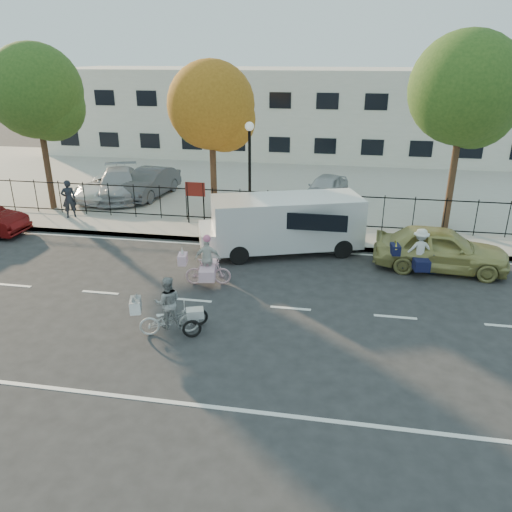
% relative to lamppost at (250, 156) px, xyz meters
% --- Properties ---
extents(ground, '(120.00, 120.00, 0.00)m').
position_rel_lamppost_xyz_m(ground, '(-0.50, -6.80, -3.11)').
color(ground, '#333334').
extents(road_markings, '(60.00, 9.52, 0.01)m').
position_rel_lamppost_xyz_m(road_markings, '(-0.50, -6.80, -3.11)').
color(road_markings, silver).
rests_on(road_markings, ground).
extents(curb, '(60.00, 0.10, 0.15)m').
position_rel_lamppost_xyz_m(curb, '(-0.50, -1.75, -3.04)').
color(curb, '#A8A399').
rests_on(curb, ground).
extents(sidewalk, '(60.00, 2.20, 0.15)m').
position_rel_lamppost_xyz_m(sidewalk, '(-0.50, -0.70, -3.04)').
color(sidewalk, '#A8A399').
rests_on(sidewalk, ground).
extents(parking_lot, '(60.00, 15.60, 0.15)m').
position_rel_lamppost_xyz_m(parking_lot, '(-0.50, 8.20, -3.04)').
color(parking_lot, '#A8A399').
rests_on(parking_lot, ground).
extents(iron_fence, '(58.00, 0.06, 1.50)m').
position_rel_lamppost_xyz_m(iron_fence, '(-0.50, 0.40, -2.21)').
color(iron_fence, black).
rests_on(iron_fence, sidewalk).
extents(building, '(34.00, 10.00, 6.00)m').
position_rel_lamppost_xyz_m(building, '(-0.50, 18.20, -0.11)').
color(building, silver).
rests_on(building, ground).
extents(lamppost, '(0.36, 0.36, 4.33)m').
position_rel_lamppost_xyz_m(lamppost, '(0.00, 0.00, 0.00)').
color(lamppost, black).
rests_on(lamppost, sidewalk).
extents(street_sign, '(0.85, 0.06, 1.80)m').
position_rel_lamppost_xyz_m(street_sign, '(-2.35, 0.00, -1.70)').
color(street_sign, black).
rests_on(street_sign, sidewalk).
extents(zebra_trike, '(1.91, 1.23, 1.65)m').
position_rel_lamppost_xyz_m(zebra_trike, '(-0.53, -8.76, -2.48)').
color(zebra_trike, silver).
rests_on(zebra_trike, ground).
extents(unicorn_bike, '(1.72, 1.22, 1.70)m').
position_rel_lamppost_xyz_m(unicorn_bike, '(-0.34, -5.61, -2.48)').
color(unicorn_bike, beige).
rests_on(unicorn_bike, ground).
extents(bull_bike, '(1.78, 1.24, 1.63)m').
position_rel_lamppost_xyz_m(bull_bike, '(6.43, -3.60, -2.46)').
color(bull_bike, black).
rests_on(bull_bike, ground).
extents(white_van, '(6.42, 3.67, 2.11)m').
position_rel_lamppost_xyz_m(white_van, '(1.72, -2.30, -1.95)').
color(white_van, white).
rests_on(white_van, ground).
extents(gold_sedan, '(4.58, 2.13, 1.52)m').
position_rel_lamppost_xyz_m(gold_sedan, '(7.23, -3.00, -2.35)').
color(gold_sedan, tan).
rests_on(gold_sedan, ground).
extents(pedestrian, '(0.74, 0.70, 1.70)m').
position_rel_lamppost_xyz_m(pedestrian, '(-8.14, -0.16, -2.11)').
color(pedestrian, black).
rests_on(pedestrian, sidewalk).
extents(lot_car_a, '(3.53, 5.21, 1.40)m').
position_rel_lamppost_xyz_m(lot_car_a, '(-7.40, 3.38, -2.26)').
color(lot_car_a, '#A6A8AD').
rests_on(lot_car_a, parking_lot).
extents(lot_car_b, '(2.99, 4.87, 1.26)m').
position_rel_lamppost_xyz_m(lot_car_b, '(-7.74, 3.23, -2.33)').
color(lot_car_b, white).
rests_on(lot_car_b, parking_lot).
extents(lot_car_c, '(2.07, 4.45, 1.41)m').
position_rel_lamppost_xyz_m(lot_car_c, '(-5.92, 3.79, -2.26)').
color(lot_car_c, '#43454A').
rests_on(lot_car_c, parking_lot).
extents(lot_car_d, '(2.48, 3.95, 1.25)m').
position_rel_lamppost_xyz_m(lot_car_d, '(2.95, 4.65, -2.33)').
color(lot_car_d, '#B2B4BB').
rests_on(lot_car_d, parking_lot).
extents(tree_west, '(4.09, 4.09, 7.50)m').
position_rel_lamppost_xyz_m(tree_west, '(-9.59, 1.13, 2.14)').
color(tree_west, '#442D1D').
rests_on(tree_west, ground).
extents(tree_mid, '(3.72, 3.71, 6.81)m').
position_rel_lamppost_xyz_m(tree_mid, '(-1.76, 1.46, 1.65)').
color(tree_mid, '#442D1D').
rests_on(tree_mid, ground).
extents(tree_east, '(4.30, 4.30, 7.88)m').
position_rel_lamppost_xyz_m(tree_east, '(8.29, 1.35, 2.41)').
color(tree_east, '#442D1D').
rests_on(tree_east, ground).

